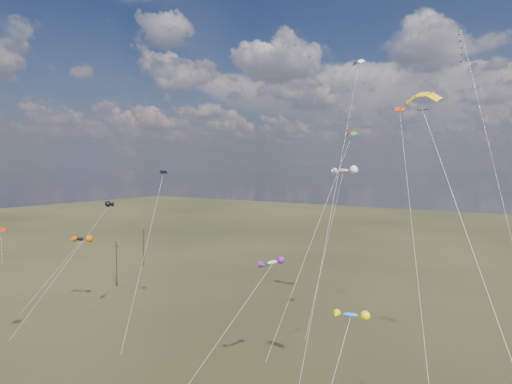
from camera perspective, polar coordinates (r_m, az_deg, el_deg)
The scene contains 13 objects.
utility_pole_near at distance 87.29m, azimuth -17.04°, elevation -8.53°, with size 1.40×0.20×8.00m.
utility_pole_far at distance 102.26m, azimuth -13.88°, elevation -6.70°, with size 1.40×0.20×8.00m.
diamond_navy_tall at distance 61.89m, azimuth 24.78°, elevation 13.86°, with size 11.96×21.25×39.09m.
diamond_black_mid at distance 61.66m, azimuth -12.59°, elevation -2.32°, with size 4.35×11.73×21.21m.
diamond_orange_center at distance 47.11m, azimuth 18.42°, elevation 0.98°, with size 8.42×16.71×28.28m.
parafoil_yellow at distance 34.60m, azimuth 20.22°, elevation 11.13°, with size 14.09×18.60×27.62m.
parafoil_blue_white at distance 71.32m, azimuth 12.62°, elevation 15.52°, with size 5.49×27.45×37.93m.
parafoil_tricolor at distance 64.10m, azimuth 11.68°, elevation 7.12°, with size 3.82×18.89×26.95m.
novelty_black_orange at distance 75.02m, azimuth -21.04°, elevation -5.52°, with size 6.40×8.56×11.22m.
novelty_orange_black at distance 64.71m, azimuth -17.95°, elevation -1.56°, with size 7.20×12.09×17.16m.
novelty_white_purple at distance 45.53m, azimuth 2.01°, elevation -8.85°, with size 6.18×10.15×12.86m.
novelty_redwhite_stripe at distance 67.20m, azimuth 10.82°, elevation 2.61°, with size 3.60×12.80×21.85m.
novelty_blue_yellow at distance 34.51m, azimuth 11.70°, elevation -14.91°, with size 2.43×6.64×11.72m.
Camera 1 is at (27.70, -24.54, 22.20)m, focal length 32.00 mm.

